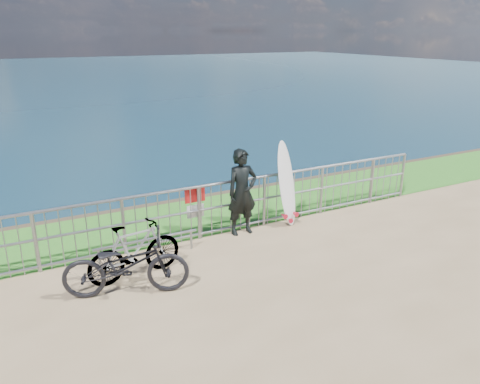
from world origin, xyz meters
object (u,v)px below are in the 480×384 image
bicycle_near (126,265)px  bicycle_far (135,251)px  surfer (242,192)px  surfboard (287,187)px

bicycle_near → bicycle_far: size_ratio=1.19×
surfer → surfboard: size_ratio=0.97×
surfer → bicycle_near: size_ratio=0.91×
bicycle_near → bicycle_far: (0.27, 0.47, -0.02)m
surfboard → bicycle_far: surfboard is taller
bicycle_near → surfer: bearing=-47.0°
bicycle_near → bicycle_far: 0.54m
bicycle_near → bicycle_far: bicycle_near is taller
surfboard → bicycle_near: size_ratio=0.94×
surfer → bicycle_far: (-2.46, -0.80, -0.40)m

